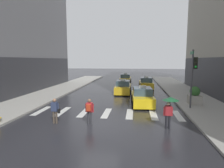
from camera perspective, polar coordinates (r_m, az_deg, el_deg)
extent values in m
plane|color=#26262B|center=(12.06, -3.91, -12.69)|extent=(160.00, 160.00, 0.00)
cube|color=silver|center=(16.57, -20.60, -7.57)|extent=(0.50, 2.80, 0.01)
cube|color=silver|center=(15.82, -14.76, -8.04)|extent=(0.50, 2.80, 0.01)
cube|color=silver|center=(15.25, -8.41, -8.45)|extent=(0.50, 2.80, 0.01)
cube|color=silver|center=(14.87, -1.64, -8.78)|extent=(0.50, 2.80, 0.01)
cube|color=silver|center=(14.71, 5.39, -8.99)|extent=(0.50, 2.80, 0.01)
cube|color=silver|center=(14.77, 12.47, -9.07)|extent=(0.50, 2.80, 0.01)
cube|color=silver|center=(15.04, 19.40, -9.01)|extent=(0.50, 2.80, 0.01)
cube|color=#2D2D33|center=(22.17, -27.64, 1.48)|extent=(0.10, 31.36, 4.40)
cylinder|color=#47474C|center=(16.73, 23.01, 1.32)|extent=(0.14, 0.14, 4.80)
cube|color=black|center=(16.72, 23.97, 5.82)|extent=(0.30, 0.26, 0.95)
sphere|color=#28231E|center=(16.58, 24.16, 6.85)|extent=(0.17, 0.17, 0.17)
sphere|color=#28231E|center=(16.58, 24.10, 5.81)|extent=(0.17, 0.17, 0.17)
sphere|color=green|center=(16.59, 24.05, 4.78)|extent=(0.17, 0.17, 0.17)
cube|color=#196638|center=(16.82, 23.05, 8.69)|extent=(0.04, 0.84, 0.24)
cube|color=yellow|center=(17.67, 9.13, -4.43)|extent=(2.06, 4.60, 0.84)
cube|color=#384C5B|center=(17.44, 9.21, -2.11)|extent=(1.72, 2.19, 0.64)
cube|color=silver|center=(17.38, 9.23, -0.78)|extent=(0.61, 0.27, 0.18)
cylinder|color=black|center=(18.98, 6.17, -4.28)|extent=(0.26, 0.67, 0.66)
cylinder|color=black|center=(19.13, 11.31, -4.29)|extent=(0.26, 0.67, 0.66)
cylinder|color=black|center=(16.35, 6.54, -6.16)|extent=(0.26, 0.67, 0.66)
cylinder|color=black|center=(16.52, 12.51, -6.15)|extent=(0.26, 0.67, 0.66)
cube|color=#F2EAB2|center=(19.85, 6.73, -2.98)|extent=(0.20, 0.05, 0.14)
cube|color=#F2EAB2|center=(19.95, 10.35, -2.99)|extent=(0.20, 0.05, 0.14)
cube|color=gold|center=(23.48, 3.39, -1.45)|extent=(1.81, 4.51, 0.84)
cube|color=#384C5B|center=(23.28, 3.39, 0.31)|extent=(1.61, 2.11, 0.64)
cube|color=silver|center=(23.24, 3.39, 1.31)|extent=(0.60, 0.24, 0.18)
cylinder|color=black|center=(24.92, 1.65, -1.48)|extent=(0.22, 0.66, 0.66)
cylinder|color=black|center=(24.81, 5.58, -1.55)|extent=(0.22, 0.66, 0.66)
cylinder|color=black|center=(22.27, 0.94, -2.52)|extent=(0.22, 0.66, 0.66)
cylinder|color=black|center=(22.14, 5.34, -2.61)|extent=(0.22, 0.66, 0.66)
cube|color=#F2EAB2|center=(25.76, 2.36, -0.58)|extent=(0.20, 0.04, 0.14)
cube|color=#F2EAB2|center=(25.68, 5.16, -0.63)|extent=(0.20, 0.04, 0.14)
cube|color=gold|center=(27.79, 10.26, -0.20)|extent=(1.92, 4.55, 0.84)
cube|color=#384C5B|center=(27.60, 10.31, 1.29)|extent=(1.66, 2.14, 0.64)
cube|color=silver|center=(27.56, 10.33, 2.14)|extent=(0.61, 0.26, 0.18)
cylinder|color=black|center=(29.10, 8.36, -0.29)|extent=(0.24, 0.67, 0.66)
cylinder|color=black|center=(29.23, 11.71, -0.33)|extent=(0.24, 0.67, 0.66)
cylinder|color=black|center=(26.43, 8.63, -1.06)|extent=(0.24, 0.67, 0.66)
cylinder|color=black|center=(26.57, 12.31, -1.10)|extent=(0.24, 0.67, 0.66)
cube|color=#F2EAB2|center=(29.99, 8.72, 0.45)|extent=(0.20, 0.05, 0.14)
cube|color=#F2EAB2|center=(30.08, 11.12, 0.42)|extent=(0.20, 0.05, 0.14)
cube|color=gold|center=(34.09, 4.13, 1.26)|extent=(1.86, 4.52, 0.84)
cube|color=#384C5B|center=(33.93, 4.13, 2.48)|extent=(1.63, 2.12, 0.64)
cube|color=silver|center=(33.89, 4.13, 3.17)|extent=(0.60, 0.25, 0.18)
cylinder|color=black|center=(35.52, 2.90, 1.13)|extent=(0.23, 0.66, 0.66)
cylinder|color=black|center=(35.41, 5.66, 1.09)|extent=(0.23, 0.66, 0.66)
cylinder|color=black|center=(32.85, 2.47, 0.64)|extent=(0.23, 0.66, 0.66)
cylinder|color=black|center=(32.73, 5.45, 0.59)|extent=(0.23, 0.66, 0.66)
cube|color=#F2EAB2|center=(36.39, 3.39, 1.71)|extent=(0.20, 0.04, 0.14)
cube|color=#F2EAB2|center=(36.31, 5.37, 1.68)|extent=(0.20, 0.04, 0.14)
cylinder|color=black|center=(12.01, 16.11, -10.98)|extent=(0.14, 0.14, 0.82)
cylinder|color=black|center=(12.04, 16.97, -10.97)|extent=(0.14, 0.14, 0.82)
cube|color=maroon|center=(11.83, 16.66, -7.70)|extent=(0.36, 0.24, 0.60)
sphere|color=beige|center=(11.73, 16.74, -5.72)|extent=(0.22, 0.22, 0.22)
cylinder|color=maroon|center=(11.81, 15.54, -7.94)|extent=(0.09, 0.09, 0.55)
cylinder|color=maroon|center=(11.88, 17.76, -7.93)|extent=(0.09, 0.09, 0.55)
cylinder|color=#4C4C4C|center=(11.78, 17.30, -6.29)|extent=(0.02, 0.02, 1.00)
cone|color=#19512D|center=(11.69, 17.37, -4.29)|extent=(0.96, 0.96, 0.20)
cylinder|color=#333338|center=(12.41, -7.20, -10.15)|extent=(0.14, 0.14, 0.82)
cylinder|color=#333338|center=(12.37, -6.38, -10.20)|extent=(0.14, 0.14, 0.82)
cube|color=maroon|center=(12.20, -6.84, -6.99)|extent=(0.36, 0.24, 0.60)
sphere|color=brown|center=(12.10, -6.87, -5.06)|extent=(0.22, 0.22, 0.22)
cylinder|color=maroon|center=(12.27, -7.88, -7.17)|extent=(0.09, 0.09, 0.55)
cylinder|color=maroon|center=(12.16, -5.77, -7.27)|extent=(0.09, 0.09, 0.55)
cube|color=#B23319|center=(11.99, -7.10, -7.15)|extent=(0.28, 0.18, 0.40)
cylinder|color=#473D33|center=(13.03, -17.25, -9.59)|extent=(0.14, 0.14, 0.82)
cylinder|color=#473D33|center=(12.95, -16.51, -9.66)|extent=(0.14, 0.14, 0.82)
cube|color=#2D3856|center=(12.80, -17.00, -6.58)|extent=(0.36, 0.24, 0.60)
sphere|color=#9E7051|center=(12.71, -17.07, -4.74)|extent=(0.22, 0.22, 0.22)
cylinder|color=#2D3856|center=(12.91, -17.93, -6.73)|extent=(0.09, 0.09, 0.55)
cylinder|color=#2D3856|center=(12.72, -16.04, -6.86)|extent=(0.09, 0.09, 0.55)
cube|color=black|center=(12.76, -15.80, -7.88)|extent=(0.10, 0.20, 0.28)
cylinder|color=gold|center=(14.14, -30.83, -8.79)|extent=(0.12, 0.09, 0.09)
cube|color=#A8A399|center=(18.73, 23.73, -4.33)|extent=(1.10, 1.10, 0.80)
sphere|color=#33662D|center=(18.61, 23.85, -2.06)|extent=(0.90, 0.90, 0.90)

